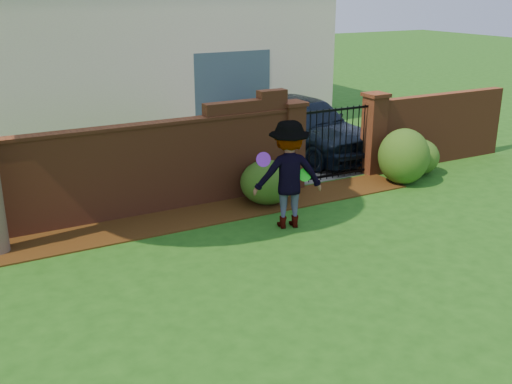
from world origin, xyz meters
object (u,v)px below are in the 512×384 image
frisbee_purple (263,159)px  frisbee_green (305,175)px  car (310,127)px  man (289,175)px

frisbee_purple → frisbee_green: frisbee_purple is taller
frisbee_purple → frisbee_green: 0.84m
frisbee_purple → frisbee_green: bearing=-12.4°
car → frisbee_green: bearing=-132.0°
car → man: (-2.97, -3.82, 0.20)m
car → man: man is taller
man → frisbee_purple: 0.60m
car → frisbee_green: car is taller
frisbee_purple → frisbee_green: size_ratio=1.04×
frisbee_purple → car: bearing=47.5°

